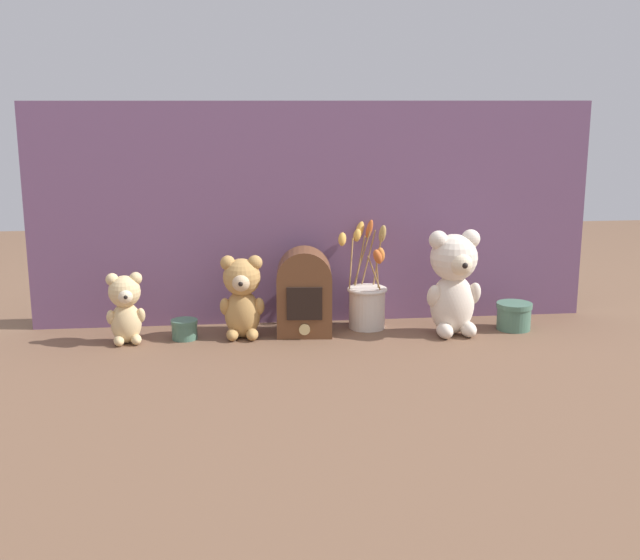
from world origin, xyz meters
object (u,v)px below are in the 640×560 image
Objects in this scene: teddy_bear_large at (454,281)px; teddy_bear_medium at (242,295)px; decorative_tin_short at (514,316)px; teddy_bear_small at (125,307)px; flower_vase at (367,299)px; decorative_tin_tall at (184,329)px; vintage_radio at (304,291)px.

teddy_bear_large is 1.28× the size of teddy_bear_medium.
decorative_tin_short is at bearing 8.34° from teddy_bear_large.
teddy_bear_small is 0.63× the size of flower_vase.
decorative_tin_tall is at bearing 177.17° from teddy_bear_large.
teddy_bear_medium is 0.19m from decorative_tin_tall.
vintage_radio is 0.61m from decorative_tin_short.
teddy_bear_medium is at bearing -170.33° from flower_vase.
teddy_bear_large is 0.59m from teddy_bear_medium.
decorative_tin_tall is at bearing -173.82° from flower_vase.
flower_vase is (0.68, 0.08, -0.02)m from teddy_bear_small.
decorative_tin_short is at bearing 0.53° from teddy_bear_small.
teddy_bear_medium reaches higher than teddy_bear_small.
decorative_tin_short reaches higher than decorative_tin_tall.
flower_vase is at bearing 6.40° from teddy_bear_small.
teddy_bear_medium reaches higher than decorative_tin_short.
vintage_radio is 3.28× the size of decorative_tin_tall.
flower_vase is 0.53m from decorative_tin_tall.
flower_vase is 4.19× the size of decorative_tin_tall.
teddy_bear_small is at bearing -177.41° from teddy_bear_medium.
flower_vase reaches higher than teddy_bear_large.
decorative_tin_short is (1.10, 0.01, -0.06)m from teddy_bear_small.
decorative_tin_short is at bearing -0.55° from decorative_tin_tall.
decorative_tin_tall is 0.94m from decorative_tin_short.
vintage_radio is (-0.19, -0.04, 0.04)m from flower_vase.
teddy_bear_small is 2.64× the size of decorative_tin_tall.
decorative_tin_short is (0.61, -0.03, -0.08)m from vintage_radio.
teddy_bear_large is 4.02× the size of decorative_tin_tall.
teddy_bear_large is at bearing -3.11° from teddy_bear_medium.
decorative_tin_short is at bearing -8.90° from flower_vase.
teddy_bear_large reaches higher than decorative_tin_short.
decorative_tin_short is (0.42, -0.07, -0.05)m from flower_vase.
teddy_bear_medium is 0.32m from teddy_bear_small.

